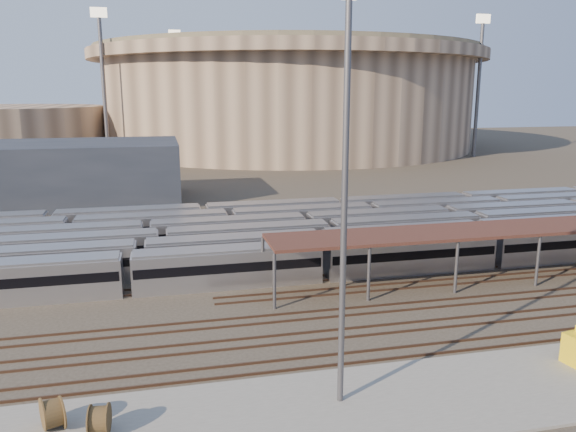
# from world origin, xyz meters

# --- Properties ---
(ground) EXTENTS (420.00, 420.00, 0.00)m
(ground) POSITION_xyz_m (0.00, 0.00, 0.00)
(ground) COLOR #383026
(ground) RESTS_ON ground
(apron) EXTENTS (50.00, 9.00, 0.20)m
(apron) POSITION_xyz_m (-5.00, -15.00, 0.10)
(apron) COLOR gray
(apron) RESTS_ON ground
(subway_trains) EXTENTS (123.65, 23.90, 3.60)m
(subway_trains) POSITION_xyz_m (2.68, 18.50, 1.80)
(subway_trains) COLOR #A8A9AD
(subway_trains) RESTS_ON ground
(inspection_shed) EXTENTS (60.30, 6.00, 5.30)m
(inspection_shed) POSITION_xyz_m (22.00, 4.00, 4.98)
(inspection_shed) COLOR #525257
(inspection_shed) RESTS_ON ground
(empty_tracks) EXTENTS (170.00, 9.62, 0.18)m
(empty_tracks) POSITION_xyz_m (0.00, -5.00, 0.09)
(empty_tracks) COLOR #4C3323
(empty_tracks) RESTS_ON ground
(stadium) EXTENTS (124.00, 124.00, 32.50)m
(stadium) POSITION_xyz_m (25.00, 140.00, 16.47)
(stadium) COLOR tan
(stadium) RESTS_ON ground
(secondary_arena) EXTENTS (56.00, 56.00, 14.00)m
(secondary_arena) POSITION_xyz_m (-60.00, 130.00, 7.00)
(secondary_arena) COLOR tan
(secondary_arena) RESTS_ON ground
(service_building) EXTENTS (42.00, 20.00, 10.00)m
(service_building) POSITION_xyz_m (-35.00, 55.00, 5.00)
(service_building) COLOR #1E232D
(service_building) RESTS_ON ground
(floodlight_0) EXTENTS (4.00, 1.00, 38.40)m
(floodlight_0) POSITION_xyz_m (-30.00, 110.00, 20.65)
(floodlight_0) COLOR #525257
(floodlight_0) RESTS_ON ground
(floodlight_2) EXTENTS (4.00, 1.00, 38.40)m
(floodlight_2) POSITION_xyz_m (70.00, 100.00, 20.65)
(floodlight_2) COLOR #525257
(floodlight_2) RESTS_ON ground
(floodlight_3) EXTENTS (4.00, 1.00, 38.40)m
(floodlight_3) POSITION_xyz_m (-10.00, 160.00, 20.65)
(floodlight_3) COLOR #525257
(floodlight_3) RESTS_ON ground
(cable_reel_west) EXTENTS (1.60, 2.07, 1.83)m
(cable_reel_west) POSITION_xyz_m (-23.51, -13.48, 1.11)
(cable_reel_west) COLOR brown
(cable_reel_west) RESTS_ON apron
(cable_reel_east) EXTENTS (1.11, 1.79, 1.71)m
(cable_reel_east) POSITION_xyz_m (-20.96, -14.57, 1.05)
(cable_reel_east) COLOR brown
(cable_reel_east) RESTS_ON apron
(yard_light_pole) EXTENTS (0.81, 0.36, 23.01)m
(yard_light_pole) POSITION_xyz_m (-7.16, -14.27, 11.79)
(yard_light_pole) COLOR #525257
(yard_light_pole) RESTS_ON apron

